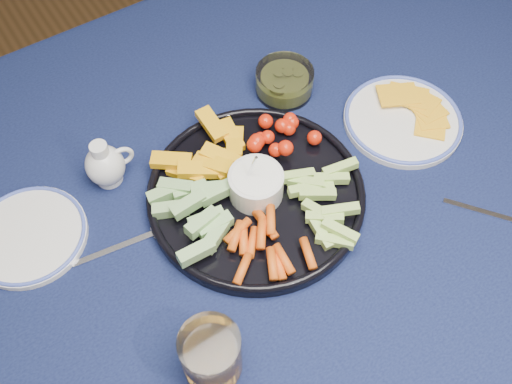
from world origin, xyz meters
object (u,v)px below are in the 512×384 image
crudite_platter (255,192)px  juice_tumbler (211,356)px  pickle_bowl (284,82)px  creamer_pitcher (106,165)px  cheese_plate (403,118)px  dining_table (258,200)px  side_plate_extra (29,235)px

crudite_platter → juice_tumbler: size_ratio=3.69×
pickle_bowl → juice_tumbler: bearing=-135.4°
pickle_bowl → juice_tumbler: size_ratio=1.11×
creamer_pitcher → cheese_plate: size_ratio=0.42×
creamer_pitcher → pickle_bowl: bearing=0.9°
creamer_pitcher → dining_table: bearing=-30.8°
dining_table → side_plate_extra: side_plate_extra is taller
creamer_pitcher → side_plate_extra: (-0.16, -0.04, -0.03)m
creamer_pitcher → juice_tumbler: juice_tumbler is taller
crudite_platter → pickle_bowl: (0.19, 0.18, 0.00)m
crudite_platter → juice_tumbler: crudite_platter is taller
dining_table → juice_tumbler: size_ratio=16.64×
cheese_plate → juice_tumbler: (-0.53, -0.20, 0.03)m
dining_table → side_plate_extra: 0.41m
crudite_platter → side_plate_extra: crudite_platter is taller
dining_table → juice_tumbler: 0.37m
dining_table → juice_tumbler: bearing=-134.2°
cheese_plate → juice_tumbler: juice_tumbler is taller
creamer_pitcher → pickle_bowl: size_ratio=0.84×
crudite_platter → pickle_bowl: crudite_platter is taller
dining_table → pickle_bowl: (0.15, 0.14, 0.11)m
creamer_pitcher → juice_tumbler: (-0.02, -0.38, 0.00)m
dining_table → creamer_pitcher: bearing=149.2°
dining_table → crudite_platter: crudite_platter is taller
side_plate_extra → dining_table: bearing=-14.1°
dining_table → creamer_pitcher: 0.29m
creamer_pitcher → side_plate_extra: size_ratio=0.50×
dining_table → side_plate_extra: size_ratio=8.84×
pickle_bowl → side_plate_extra: bearing=-175.5°
creamer_pitcher → pickle_bowl: (0.37, 0.01, -0.02)m
crudite_platter → pickle_bowl: size_ratio=3.33×
pickle_bowl → cheese_plate: (0.14, -0.19, -0.01)m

